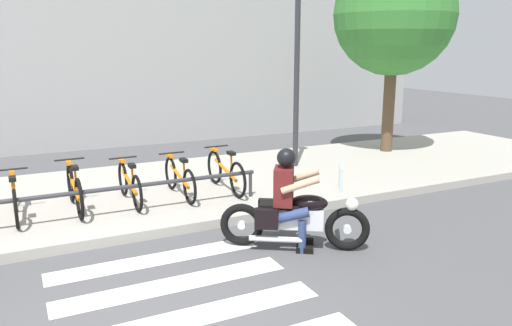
# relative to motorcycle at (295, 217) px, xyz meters

# --- Properties ---
(sidewalk) EXTENTS (24.00, 4.40, 0.15)m
(sidewalk) POSITION_rel_motorcycle_xyz_m (-2.33, 3.39, -0.38)
(sidewalk) COLOR #A8A399
(sidewalk) RESTS_ON ground
(crosswalk_stripe_2) EXTENTS (2.80, 0.40, 0.01)m
(crosswalk_stripe_2) POSITION_rel_motorcycle_xyz_m (-1.87, -1.13, -0.45)
(crosswalk_stripe_2) COLOR white
(crosswalk_stripe_2) RESTS_ON ground
(crosswalk_stripe_3) EXTENTS (2.80, 0.40, 0.01)m
(crosswalk_stripe_3) POSITION_rel_motorcycle_xyz_m (-1.87, -0.33, -0.45)
(crosswalk_stripe_3) COLOR white
(crosswalk_stripe_3) RESTS_ON ground
(crosswalk_stripe_4) EXTENTS (2.80, 0.40, 0.01)m
(crosswalk_stripe_4) POSITION_rel_motorcycle_xyz_m (-1.87, 0.47, -0.45)
(crosswalk_stripe_4) COLOR white
(crosswalk_stripe_4) RESTS_ON ground
(motorcycle) EXTENTS (1.82, 1.23, 1.21)m
(motorcycle) POSITION_rel_motorcycle_xyz_m (0.00, 0.00, 0.00)
(motorcycle) COLOR black
(motorcycle) RESTS_ON ground
(rider) EXTENTS (0.77, 0.73, 1.43)m
(rider) POSITION_rel_motorcycle_xyz_m (-0.06, 0.05, 0.36)
(rider) COLOR #591919
(rider) RESTS_ON ground
(bicycle_2) EXTENTS (0.48, 1.62, 0.73)m
(bicycle_2) POSITION_rel_motorcycle_xyz_m (-3.49, 2.63, 0.03)
(bicycle_2) COLOR black
(bicycle_2) RESTS_ON sidewalk
(bicycle_3) EXTENTS (0.48, 1.71, 0.80)m
(bicycle_3) POSITION_rel_motorcycle_xyz_m (-2.60, 2.63, 0.06)
(bicycle_3) COLOR black
(bicycle_3) RESTS_ON sidewalk
(bicycle_4) EXTENTS (0.48, 1.66, 0.74)m
(bicycle_4) POSITION_rel_motorcycle_xyz_m (-1.72, 2.63, 0.04)
(bicycle_4) COLOR black
(bicycle_4) RESTS_ON sidewalk
(bicycle_5) EXTENTS (0.48, 1.67, 0.75)m
(bicycle_5) POSITION_rel_motorcycle_xyz_m (-0.83, 2.63, 0.04)
(bicycle_5) COLOR black
(bicycle_5) RESTS_ON sidewalk
(bicycle_6) EXTENTS (0.48, 1.74, 0.79)m
(bicycle_6) POSITION_rel_motorcycle_xyz_m (0.06, 2.63, 0.05)
(bicycle_6) COLOR black
(bicycle_6) RESTS_ON sidewalk
(bike_rack) EXTENTS (5.93, 0.07, 0.49)m
(bike_rack) POSITION_rel_motorcycle_xyz_m (-2.60, 2.08, 0.12)
(bike_rack) COLOR #333338
(bike_rack) RESTS_ON sidewalk
(street_lamp) EXTENTS (0.28, 0.28, 4.22)m
(street_lamp) POSITION_rel_motorcycle_xyz_m (2.25, 3.79, 2.11)
(street_lamp) COLOR #2D2D33
(street_lamp) RESTS_ON ground
(tree_near_rack) EXTENTS (2.97, 2.97, 5.04)m
(tree_near_rack) POSITION_rel_motorcycle_xyz_m (5.24, 4.19, 3.08)
(tree_near_rack) COLOR brown
(tree_near_rack) RESTS_ON ground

